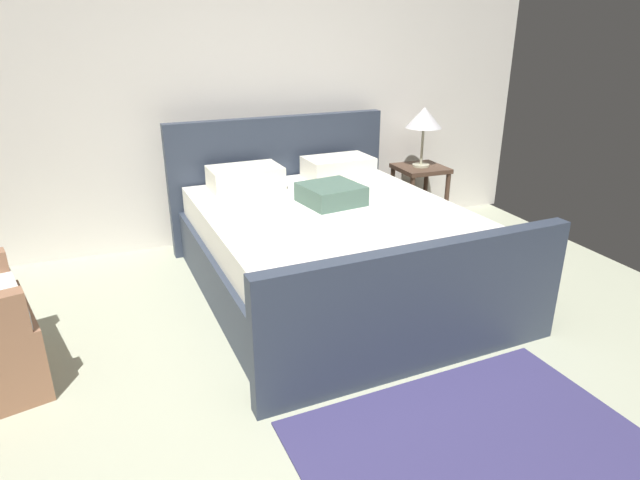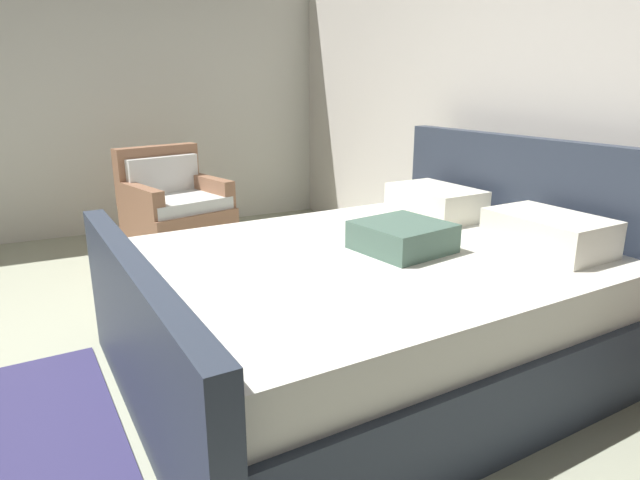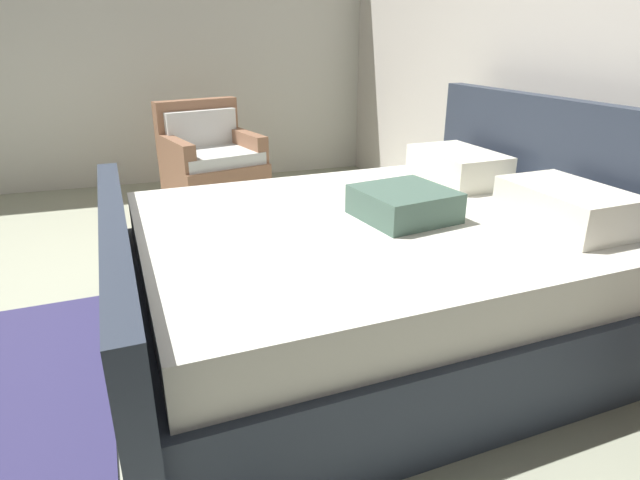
% 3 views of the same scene
% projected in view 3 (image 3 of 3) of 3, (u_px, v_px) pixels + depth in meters
% --- Properties ---
extents(ground_plane, '(5.77, 5.96, 0.02)m').
position_uv_depth(ground_plane, '(19.00, 341.00, 2.65)').
color(ground_plane, '#A9AD93').
extents(wall_back, '(5.89, 0.12, 2.86)m').
position_uv_depth(wall_back, '(561.00, 34.00, 3.01)').
color(wall_back, silver).
rests_on(wall_back, ground).
extents(wall_side_left, '(0.12, 6.08, 2.86)m').
position_uv_depth(wall_side_left, '(48.00, 33.00, 4.72)').
color(wall_side_left, silver).
rests_on(wall_side_left, ground).
extents(bed, '(2.07, 2.43, 1.12)m').
position_uv_depth(bed, '(375.00, 271.00, 2.60)').
color(bed, '#2F3747').
rests_on(bed, ground).
extents(armchair, '(0.89, 0.89, 0.90)m').
position_uv_depth(armchair, '(212.00, 169.00, 4.51)').
color(armchair, '#926449').
rests_on(armchair, ground).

